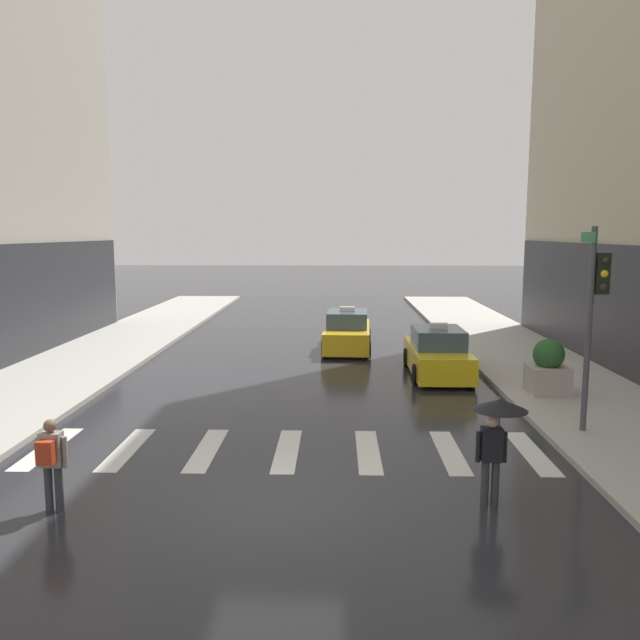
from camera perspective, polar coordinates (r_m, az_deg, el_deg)
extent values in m
plane|color=#26262B|center=(11.45, -4.25, -16.89)|extent=(160.00, 160.00, 0.00)
cube|color=silver|center=(15.59, -23.59, -10.65)|extent=(0.50, 2.80, 0.01)
cube|color=silver|center=(14.93, -17.20, -11.15)|extent=(0.50, 2.80, 0.01)
cube|color=silver|center=(14.46, -10.29, -11.55)|extent=(0.50, 2.80, 0.01)
cube|color=silver|center=(14.21, -3.01, -11.78)|extent=(0.50, 2.80, 0.01)
cube|color=silver|center=(14.19, 4.41, -11.83)|extent=(0.50, 2.80, 0.01)
cube|color=silver|center=(14.39, 11.74, -11.69)|extent=(0.50, 2.80, 0.01)
cube|color=silver|center=(14.81, 18.75, -11.38)|extent=(0.50, 2.80, 0.01)
cylinder|color=#47474C|center=(15.80, 23.31, -0.88)|extent=(0.14, 0.14, 4.80)
cube|color=black|center=(15.75, 24.33, 3.89)|extent=(0.30, 0.26, 0.95)
sphere|color=#28231E|center=(15.61, 24.59, 4.95)|extent=(0.17, 0.17, 0.17)
sphere|color=yellow|center=(15.62, 24.52, 3.85)|extent=(0.17, 0.17, 0.17)
sphere|color=#28231E|center=(15.65, 24.46, 2.76)|extent=(0.17, 0.17, 0.17)
cube|color=#196638|center=(15.79, 23.34, 6.95)|extent=(0.04, 0.84, 0.24)
cube|color=yellow|center=(21.55, 10.64, -3.49)|extent=(1.81, 4.50, 0.84)
cube|color=#384C5B|center=(21.31, 10.73, -1.60)|extent=(1.60, 2.10, 0.64)
cube|color=silver|center=(21.25, 10.76, -0.51)|extent=(0.60, 0.24, 0.18)
cylinder|color=black|center=(22.79, 7.97, -3.39)|extent=(0.22, 0.66, 0.66)
cylinder|color=black|center=(23.04, 12.21, -3.37)|extent=(0.22, 0.66, 0.66)
cylinder|color=black|center=(20.17, 8.81, -4.91)|extent=(0.22, 0.66, 0.66)
cylinder|color=black|center=(20.45, 13.58, -4.87)|extent=(0.22, 0.66, 0.66)
cube|color=#F2EAB2|center=(23.66, 8.28, -2.30)|extent=(0.20, 0.04, 0.14)
cube|color=#F2EAB2|center=(23.84, 11.30, -2.30)|extent=(0.20, 0.04, 0.14)
cube|color=gold|center=(25.69, 2.50, -1.50)|extent=(2.01, 4.58, 0.84)
cube|color=#384C5B|center=(25.48, 2.51, 0.10)|extent=(1.70, 2.17, 0.64)
cube|color=silver|center=(25.43, 2.51, 1.02)|extent=(0.61, 0.27, 0.18)
cylinder|color=black|center=(27.10, 0.78, -1.49)|extent=(0.25, 0.67, 0.66)
cylinder|color=black|center=(27.05, 4.40, -1.53)|extent=(0.25, 0.67, 0.66)
cylinder|color=black|center=(24.45, 0.40, -2.54)|extent=(0.25, 0.67, 0.66)
cylinder|color=black|center=(24.39, 4.41, -2.58)|extent=(0.25, 0.67, 0.66)
cube|color=#F2EAB2|center=(27.95, 1.35, -0.63)|extent=(0.20, 0.05, 0.14)
cube|color=#F2EAB2|center=(27.92, 3.94, -0.66)|extent=(0.20, 0.05, 0.14)
cylinder|color=#333338|center=(11.82, 14.82, -14.15)|extent=(0.14, 0.14, 0.82)
cylinder|color=#333338|center=(11.86, 15.69, -14.10)|extent=(0.14, 0.14, 0.82)
cube|color=black|center=(11.60, 15.39, -10.87)|extent=(0.36, 0.24, 0.60)
sphere|color=beige|center=(11.47, 15.47, -8.88)|extent=(0.22, 0.22, 0.22)
cylinder|color=black|center=(11.56, 14.25, -11.15)|extent=(0.09, 0.09, 0.55)
cylinder|color=black|center=(11.67, 16.49, -11.05)|extent=(0.09, 0.09, 0.55)
cylinder|color=#4C4C4C|center=(11.53, 16.03, -9.43)|extent=(0.02, 0.02, 1.00)
cone|color=black|center=(11.42, 16.11, -7.42)|extent=(0.96, 0.96, 0.20)
cylinder|color=#333338|center=(12.16, -23.51, -13.92)|extent=(0.14, 0.14, 0.82)
cylinder|color=#333338|center=(12.09, -22.71, -14.01)|extent=(0.14, 0.14, 0.82)
cube|color=gray|center=(11.89, -23.30, -10.78)|extent=(0.36, 0.24, 0.60)
sphere|color=brown|center=(11.76, -23.42, -8.84)|extent=(0.22, 0.22, 0.22)
cylinder|color=gray|center=(12.00, -24.31, -10.91)|extent=(0.09, 0.09, 0.55)
cylinder|color=gray|center=(11.81, -22.26, -11.10)|extent=(0.09, 0.09, 0.55)
cube|color=#B23319|center=(11.69, -23.77, -11.01)|extent=(0.28, 0.18, 0.40)
cube|color=#A8A399|center=(19.48, 20.04, -5.12)|extent=(1.10, 1.10, 0.80)
sphere|color=#285628|center=(19.33, 20.15, -2.95)|extent=(0.90, 0.90, 0.90)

